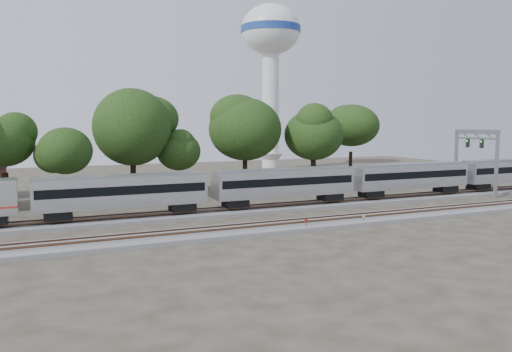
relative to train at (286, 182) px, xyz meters
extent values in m
plane|color=#383328|center=(-5.64, -6.00, -3.25)|extent=(160.00, 160.00, 0.00)
cube|color=slate|center=(-5.64, 0.00, -3.05)|extent=(160.00, 5.00, 0.40)
cube|color=brown|center=(-5.64, -0.72, -2.59)|extent=(160.00, 0.08, 0.15)
cube|color=brown|center=(-5.64, 0.72, -2.59)|extent=(160.00, 0.08, 0.15)
cube|color=slate|center=(-5.64, -10.00, -3.05)|extent=(160.00, 5.00, 0.40)
cube|color=brown|center=(-5.64, -10.72, -2.59)|extent=(160.00, 0.08, 0.15)
cube|color=brown|center=(-5.64, -9.28, -2.59)|extent=(160.00, 0.08, 0.15)
cube|color=silver|center=(-19.22, 0.00, -0.08)|extent=(17.67, 3.05, 3.05)
cube|color=black|center=(-19.22, 0.00, 0.22)|extent=(17.06, 3.10, 0.91)
cube|color=gray|center=(-19.22, 0.00, 1.49)|extent=(17.26, 2.44, 0.36)
cube|color=black|center=(-25.61, 0.00, -2.06)|extent=(2.64, 2.23, 0.91)
cube|color=black|center=(-12.82, 0.00, -2.06)|extent=(2.64, 2.23, 0.91)
cube|color=silver|center=(-0.14, 0.00, -0.08)|extent=(17.67, 3.05, 3.05)
cube|color=black|center=(-0.14, 0.00, 0.22)|extent=(17.06, 3.10, 0.91)
cube|color=gray|center=(-0.14, 0.00, 1.49)|extent=(17.26, 2.44, 0.36)
cube|color=black|center=(-6.54, 0.00, -2.06)|extent=(2.64, 2.23, 0.91)
cube|color=black|center=(6.25, 0.00, -2.06)|extent=(2.64, 2.23, 0.91)
cube|color=silver|center=(18.93, 0.00, -0.08)|extent=(17.67, 3.05, 3.05)
cube|color=black|center=(18.93, 0.00, 0.22)|extent=(17.06, 3.10, 0.91)
cube|color=gray|center=(18.93, 0.00, 1.49)|extent=(17.26, 2.44, 0.36)
cube|color=black|center=(12.54, 0.00, -2.06)|extent=(2.64, 2.23, 0.91)
cube|color=black|center=(25.33, 0.00, -2.06)|extent=(2.64, 2.23, 0.91)
cube|color=silver|center=(38.01, 0.00, -0.08)|extent=(17.67, 3.05, 3.05)
cube|color=black|center=(38.01, 0.00, 0.22)|extent=(17.06, 3.10, 0.91)
cube|color=gray|center=(38.01, 0.00, 1.49)|extent=(17.26, 2.44, 0.36)
cube|color=black|center=(31.61, 0.00, -2.06)|extent=(2.64, 2.23, 0.91)
cylinder|color=#512D19|center=(-3.62, -11.41, -2.76)|extent=(0.07, 0.07, 0.98)
cylinder|color=#A70B1B|center=(-3.62, -11.41, -2.32)|extent=(0.35, 0.06, 0.35)
cylinder|color=#512D19|center=(3.11, -11.43, -2.82)|extent=(0.06, 0.06, 0.86)
cylinder|color=silver|center=(3.11, -11.43, -2.44)|extent=(0.31, 0.06, 0.30)
cube|color=#512D19|center=(-0.65, -12.00, -3.10)|extent=(0.55, 0.39, 0.30)
cylinder|color=silver|center=(20.38, 47.19, 9.61)|extent=(3.67, 3.67, 25.71)
cone|color=silver|center=(20.38, 47.19, -1.41)|extent=(5.88, 5.88, 3.67)
ellipsoid|color=silver|center=(20.38, 47.19, 27.28)|extent=(12.85, 12.85, 10.93)
cylinder|color=navy|center=(20.38, 47.19, 27.28)|extent=(13.00, 13.00, 1.47)
cube|color=gray|center=(30.82, -3.65, 1.45)|extent=(0.37, 0.37, 9.40)
cube|color=gray|center=(30.82, 3.65, 1.45)|extent=(0.37, 0.37, 9.40)
cube|color=gray|center=(30.82, 0.00, 5.84)|extent=(0.42, 7.73, 0.63)
cube|color=gray|center=(30.82, 0.00, 4.90)|extent=(0.26, 7.73, 0.26)
cube|color=black|center=(30.50, -1.25, 4.17)|extent=(0.26, 0.52, 1.25)
cube|color=black|center=(30.50, 1.25, 4.17)|extent=(0.26, 0.52, 1.25)
cylinder|color=black|center=(-30.91, 14.00, -1.06)|extent=(0.70, 0.70, 4.36)
ellipsoid|color=black|center=(-30.91, 14.00, 4.86)|extent=(8.23, 8.23, 7.00)
cylinder|color=black|center=(-24.14, 10.59, -1.35)|extent=(0.70, 0.70, 3.79)
ellipsoid|color=black|center=(-24.14, 10.59, 3.79)|extent=(7.14, 7.14, 6.07)
cylinder|color=black|center=(-15.48, 14.85, -0.61)|extent=(0.70, 0.70, 5.28)
ellipsoid|color=black|center=(-15.48, 14.85, 6.55)|extent=(9.95, 9.95, 8.46)
cylinder|color=black|center=(-9.28, 14.47, -1.51)|extent=(0.70, 0.70, 3.47)
ellipsoid|color=black|center=(-9.28, 14.47, 3.20)|extent=(6.55, 6.55, 5.57)
cylinder|color=black|center=(2.22, 18.18, -0.72)|extent=(0.70, 0.70, 5.05)
ellipsoid|color=black|center=(2.22, 18.18, 6.14)|extent=(9.53, 9.53, 8.10)
cylinder|color=black|center=(12.90, 15.55, -0.97)|extent=(0.70, 0.70, 4.56)
ellipsoid|color=black|center=(12.90, 15.55, 5.22)|extent=(8.60, 8.60, 7.31)
cylinder|color=black|center=(23.31, 20.42, -0.58)|extent=(0.70, 0.70, 5.34)
ellipsoid|color=black|center=(23.31, 20.42, 6.67)|extent=(10.07, 10.07, 8.56)
camera|label=1|loc=(-27.30, -53.02, 7.08)|focal=35.00mm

